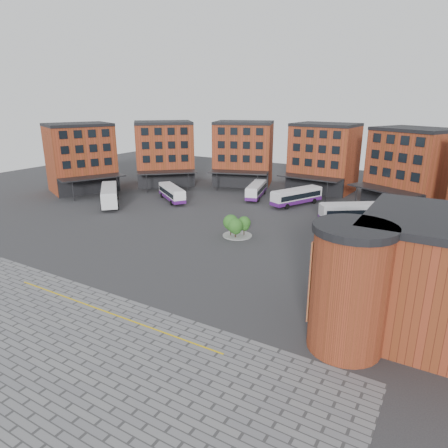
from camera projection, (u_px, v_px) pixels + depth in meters
The scene contains 13 objects.
ground at pixel (178, 260), 50.86m from camera, with size 160.00×160.00×0.00m, color #28282B.
paving_zone at pixel (33, 356), 31.83m from camera, with size 50.00×22.00×0.02m, color slate.
yellow_line at pixel (108, 312), 38.39m from camera, with size 26.00×0.15×0.02m, color gold.
main_building at pixel (270, 161), 82.40m from camera, with size 94.14×42.48×14.60m.
east_building at pixel (434, 281), 32.84m from camera, with size 17.40×15.40×10.60m.
tree_island at pixel (236, 225), 58.81m from camera, with size 4.40×4.40×3.31m.
bus_a at pixel (109, 194), 76.52m from camera, with size 10.78×10.69×3.50m.
bus_b at pixel (172, 193), 79.70m from camera, with size 9.99×8.03×2.96m.
bus_c at pixel (256, 190), 82.13m from camera, with size 5.03×10.79×2.96m.
bus_d at pixel (297, 196), 76.47m from camera, with size 7.08×11.35×3.18m.
bus_e at pixel (357, 213), 65.07m from camera, with size 11.47×9.21×3.40m.
bus_f at pixel (378, 224), 60.13m from camera, with size 6.02×10.07×2.81m.
blue_car at pixel (353, 320), 35.80m from camera, with size 1.43×4.09×1.35m, color #0B2994.
Camera 1 is at (28.98, -37.60, 19.71)m, focal length 32.00 mm.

